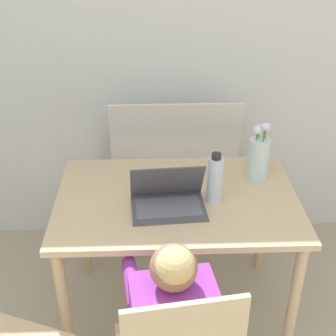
{
  "coord_description": "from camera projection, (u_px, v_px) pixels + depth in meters",
  "views": [
    {
      "loc": [
        -0.05,
        -0.29,
        1.9
      ],
      "look_at": [
        0.01,
        1.44,
        0.89
      ],
      "focal_mm": 50.0,
      "sensor_mm": 36.0,
      "label": 1
    }
  ],
  "objects": [
    {
      "name": "cardboard_panel",
      "position": [
        175.0,
        174.0,
        2.78
      ],
      "size": [
        0.73,
        0.15,
        0.94
      ],
      "color": "silver",
      "rests_on": "ground_plane"
    },
    {
      "name": "water_bottle",
      "position": [
        215.0,
        179.0,
        2.05
      ],
      "size": [
        0.07,
        0.07,
        0.24
      ],
      "color": "silver",
      "rests_on": "dining_table"
    },
    {
      "name": "wall_back",
      "position": [
        160.0,
        37.0,
        2.5
      ],
      "size": [
        6.4,
        0.05,
        2.5
      ],
      "color": "silver",
      "rests_on": "ground_plane"
    },
    {
      "name": "person_seated",
      "position": [
        170.0,
        315.0,
        1.69
      ],
      "size": [
        0.35,
        0.46,
        0.96
      ],
      "rotation": [
        0.0,
        0.0,
        3.28
      ],
      "color": "purple",
      "rests_on": "ground_plane"
    },
    {
      "name": "dining_table",
      "position": [
        177.0,
        214.0,
        2.18
      ],
      "size": [
        1.1,
        0.73,
        0.71
      ],
      "color": "#D6B784",
      "rests_on": "ground_plane"
    },
    {
      "name": "flower_vase",
      "position": [
        259.0,
        155.0,
        2.22
      ],
      "size": [
        0.1,
        0.1,
        0.3
      ],
      "color": "silver",
      "rests_on": "dining_table"
    },
    {
      "name": "laptop",
      "position": [
        168.0,
        197.0,
        2.05
      ],
      "size": [
        0.34,
        0.25,
        0.21
      ],
      "rotation": [
        0.0,
        0.0,
        0.07
      ],
      "color": "#4C4C51",
      "rests_on": "dining_table"
    }
  ]
}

